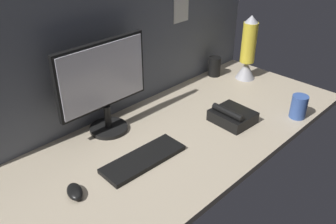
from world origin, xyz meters
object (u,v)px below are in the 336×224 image
(mug_ceramic_blue, at_px, (299,106))
(monitor, at_px, (104,83))
(desk_phone, at_px, (232,116))
(keyboard, at_px, (143,159))
(mouse, at_px, (75,192))
(lava_lamp, at_px, (248,53))
(mug_black_travel, at_px, (215,66))

(mug_ceramic_blue, bearing_deg, monitor, 141.87)
(mug_ceramic_blue, bearing_deg, desk_phone, 142.74)
(keyboard, height_order, mouse, mouse)
(keyboard, height_order, lava_lamp, lava_lamp)
(keyboard, bearing_deg, monitor, 83.94)
(keyboard, height_order, desk_phone, desk_phone)
(keyboard, bearing_deg, mouse, 177.03)
(mug_black_travel, height_order, lava_lamp, lava_lamp)
(lava_lamp, bearing_deg, keyboard, -170.23)
(mug_black_travel, distance_m, desk_phone, 0.55)
(monitor, height_order, mouse, monitor)
(monitor, relative_size, lava_lamp, 1.18)
(monitor, height_order, lava_lamp, monitor)
(desk_phone, bearing_deg, monitor, 141.37)
(keyboard, distance_m, desk_phone, 0.52)
(monitor, bearing_deg, mouse, -142.43)
(keyboard, relative_size, mug_black_travel, 3.11)
(monitor, xyz_separation_m, lava_lamp, (0.95, -0.13, -0.08))
(mouse, height_order, lava_lamp, lava_lamp)
(keyboard, xyz_separation_m, mug_ceramic_blue, (0.78, -0.28, 0.05))
(keyboard, xyz_separation_m, mouse, (-0.31, 0.03, 0.01))
(mug_black_travel, relative_size, desk_phone, 0.60)
(mouse, bearing_deg, desk_phone, 10.39)
(mug_black_travel, bearing_deg, mug_ceramic_blue, -99.34)
(mug_ceramic_blue, bearing_deg, mouse, 164.26)
(mouse, xyz_separation_m, lava_lamp, (1.30, 0.14, 0.15))
(desk_phone, bearing_deg, keyboard, 171.51)
(mouse, xyz_separation_m, mug_ceramic_blue, (1.10, -0.31, 0.04))
(keyboard, bearing_deg, lava_lamp, 11.69)
(monitor, relative_size, mouse, 4.76)
(mug_black_travel, bearing_deg, monitor, -178.03)
(lava_lamp, relative_size, desk_phone, 1.95)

